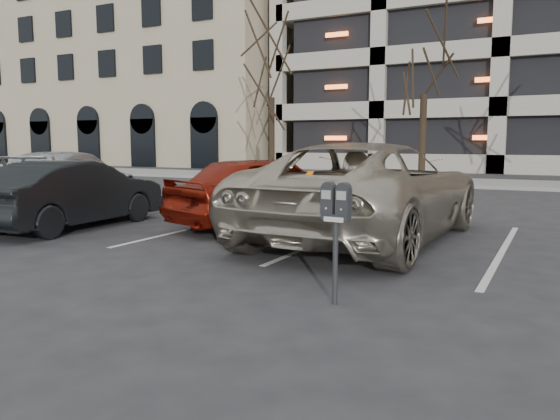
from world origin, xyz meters
name	(u,v)px	position (x,y,z in m)	size (l,w,h in m)	color
ground	(368,273)	(0.00, 0.00, 0.00)	(140.00, 140.00, 0.00)	#28282B
sidewalk	(499,184)	(0.00, 16.00, 0.06)	(80.00, 4.00, 0.12)	gray
stall_lines	(333,237)	(-1.40, 2.30, 0.01)	(16.90, 5.20, 0.00)	silver
office_building	(160,71)	(-28.00, 29.92, 7.49)	(26.00, 16.20, 15.00)	tan
tree_a	(272,47)	(-10.00, 16.00, 5.97)	(3.63, 3.63, 8.26)	black
tree_b	(426,39)	(-3.00, 16.00, 5.77)	(3.52, 3.52, 7.99)	black
parking_meter	(336,213)	(0.12, -1.45, 0.96)	(0.33, 0.15, 1.25)	black
suv_silver	(368,191)	(-0.81, 2.40, 0.84)	(3.00, 6.11, 1.68)	#BEB5A2
car_red	(266,190)	(-3.13, 2.98, 0.72)	(1.70, 4.22, 1.44)	maroon
car_dark	(73,194)	(-6.37, 0.99, 0.66)	(1.40, 4.01, 1.32)	black
car_silver	(68,180)	(-8.91, 3.12, 0.72)	(2.03, 4.98, 1.45)	#ADB0B5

